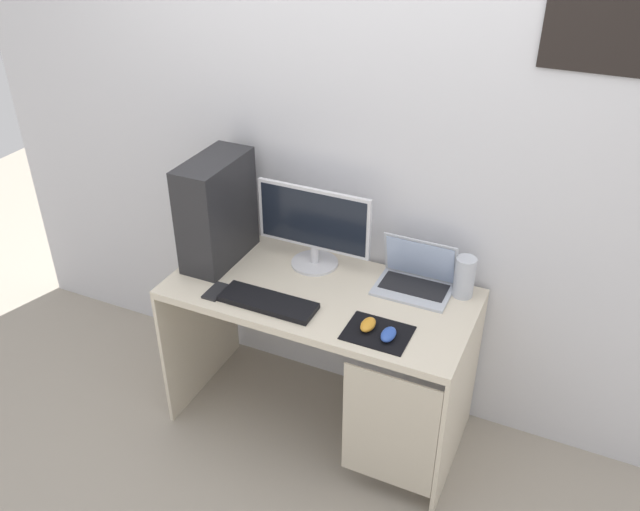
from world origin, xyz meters
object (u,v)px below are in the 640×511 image
monitor (314,227)px  speaker (464,277)px  cell_phone (216,291)px  laptop (415,278)px  keyboard (268,302)px  mouse_right (388,334)px  pc_tower (217,210)px  mouse_left (368,325)px

monitor → speaker: (0.68, 0.05, -0.11)m
speaker → cell_phone: (-0.97, -0.43, -0.09)m
monitor → laptop: (0.48, 0.02, -0.16)m
speaker → cell_phone: size_ratio=1.41×
keyboard → cell_phone: size_ratio=3.23×
mouse_right → cell_phone: 0.78m
pc_tower → keyboard: 0.51m
mouse_left → speaker: bearing=54.2°
pc_tower → mouse_right: bearing=-15.0°
laptop → cell_phone: (-0.77, -0.40, -0.04)m
mouse_left → mouse_right: bearing=-14.7°
monitor → mouse_left: bearing=-40.6°
laptop → mouse_right: size_ratio=3.40×
pc_tower → cell_phone: size_ratio=3.81×
mouse_right → cell_phone: mouse_right is taller
keyboard → cell_phone: (-0.25, -0.02, -0.01)m
speaker → keyboard: bearing=-150.4°
pc_tower → laptop: (0.90, 0.14, -0.20)m
laptop → mouse_left: laptop is taller
laptop → keyboard: laptop is taller
pc_tower → speaker: size_ratio=2.70×
cell_phone → speaker: bearing=23.7°
pc_tower → mouse_left: bearing=-15.0°
speaker → mouse_right: (-0.19, -0.42, -0.07)m
speaker → mouse_left: 0.49m
laptop → mouse_left: 0.37m
pc_tower → cell_phone: 0.38m
speaker → keyboard: speaker is taller
laptop → cell_phone: bearing=-152.7°
laptop → speaker: laptop is taller
monitor → mouse_right: bearing=-36.6°
cell_phone → monitor: bearing=52.6°
monitor → keyboard: (-0.04, -0.36, -0.19)m
pc_tower → laptop: pc_tower is taller
monitor → cell_phone: size_ratio=4.13×
mouse_right → cell_phone: bearing=-179.2°
mouse_right → cell_phone: (-0.78, -0.01, -0.02)m
mouse_left → mouse_right: size_ratio=1.00×
mouse_right → keyboard: bearing=179.5°
mouse_left → laptop: bearing=77.6°
mouse_right → laptop: bearing=92.3°
mouse_right → monitor: bearing=143.4°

